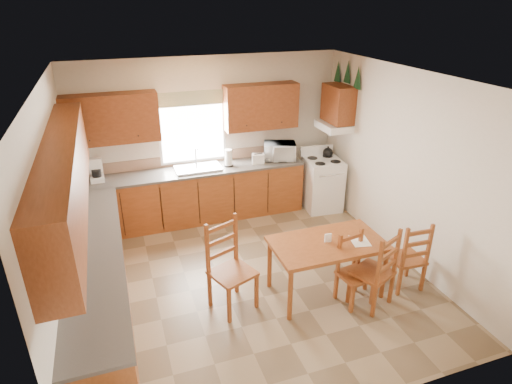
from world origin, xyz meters
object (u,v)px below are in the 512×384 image
object	(u,v)px
dining_table	(326,267)
chair_near_left	(373,268)
microwave	(280,151)
chair_far_left	(232,268)
chair_near_right	(407,254)
chair_far_right	(356,270)
stove	(322,185)

from	to	relation	value
dining_table	chair_near_left	size ratio (longest dim) A/B	1.34
microwave	dining_table	world-z (taller)	microwave
chair_far_left	chair_near_left	bearing A→B (deg)	-37.97
chair_near_right	chair_far_right	bearing A→B (deg)	8.01
dining_table	chair_near_right	distance (m)	1.08
stove	dining_table	world-z (taller)	stove
microwave	chair_near_left	world-z (taller)	microwave
microwave	chair_near_left	distance (m)	2.98
stove	chair_near_right	world-z (taller)	chair_near_right
chair_near_left	microwave	bearing A→B (deg)	-112.80
dining_table	chair_near_right	xyz separation A→B (m)	(1.05, -0.23, 0.11)
chair_far_right	chair_near_left	bearing A→B (deg)	-37.23
stove	chair_far_right	xyz separation A→B (m)	(-0.83, -2.53, 0.01)
microwave	chair_near_right	xyz separation A→B (m)	(0.68, -2.77, -0.58)
microwave	chair_far_left	xyz separation A→B (m)	(-1.59, -2.44, -0.50)
chair_near_right	chair_far_left	xyz separation A→B (m)	(-2.27, 0.33, 0.08)
chair_near_right	chair_far_left	bearing A→B (deg)	-5.42
chair_near_left	chair_far_left	xyz separation A→B (m)	(-1.64, 0.49, 0.05)
microwave	chair_near_right	world-z (taller)	microwave
dining_table	chair_near_left	world-z (taller)	chair_near_left
dining_table	stove	bearing A→B (deg)	64.14
dining_table	chair_far_right	bearing A→B (deg)	-48.79
stove	chair_near_left	size ratio (longest dim) A/B	0.86
chair_far_left	chair_far_right	distance (m)	1.53
chair_near_left	chair_far_right	distance (m)	0.20
dining_table	chair_far_right	distance (m)	0.40
chair_near_right	chair_far_left	distance (m)	2.29
microwave	chair_far_left	size ratio (longest dim) A/B	0.44
stove	chair_far_left	xyz separation A→B (m)	(-2.30, -2.12, 0.12)
dining_table	chair_far_right	world-z (taller)	chair_far_right
stove	chair_near_left	bearing A→B (deg)	-98.95
stove	microwave	xyz separation A→B (m)	(-0.72, 0.31, 0.62)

